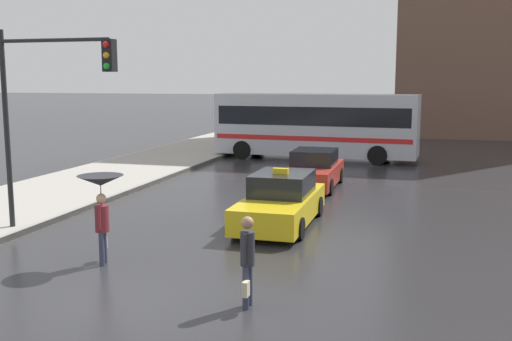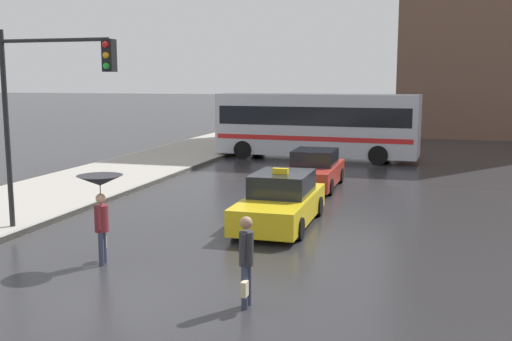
{
  "view_description": "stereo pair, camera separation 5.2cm",
  "coord_description": "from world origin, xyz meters",
  "px_view_note": "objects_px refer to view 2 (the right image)",
  "views": [
    {
      "loc": [
        5.33,
        -9.5,
        4.17
      ],
      "look_at": [
        0.43,
        7.88,
        1.4
      ],
      "focal_mm": 42.0,
      "sensor_mm": 36.0,
      "label": 1
    },
    {
      "loc": [
        5.38,
        -9.49,
        4.17
      ],
      "look_at": [
        0.43,
        7.88,
        1.4
      ],
      "focal_mm": 42.0,
      "sensor_mm": 36.0,
      "label": 2
    }
  ],
  "objects_px": {
    "taxi": "(281,202)",
    "city_bus": "(316,123)",
    "sedan_red": "(314,170)",
    "pedestrian_with_umbrella": "(100,193)",
    "pedestrian_man": "(246,257)",
    "traffic_light": "(48,94)"
  },
  "relations": [
    {
      "from": "taxi",
      "to": "pedestrian_man",
      "type": "height_order",
      "value": "pedestrian_man"
    },
    {
      "from": "sedan_red",
      "to": "pedestrian_with_umbrella",
      "type": "bearing_deg",
      "value": 75.54
    },
    {
      "from": "pedestrian_with_umbrella",
      "to": "city_bus",
      "type": "bearing_deg",
      "value": -18.65
    },
    {
      "from": "city_bus",
      "to": "pedestrian_man",
      "type": "bearing_deg",
      "value": -170.17
    },
    {
      "from": "taxi",
      "to": "pedestrian_man",
      "type": "xyz_separation_m",
      "value": [
        0.88,
        -6.36,
        0.29
      ]
    },
    {
      "from": "city_bus",
      "to": "pedestrian_man",
      "type": "relative_size",
      "value": 6.16
    },
    {
      "from": "taxi",
      "to": "city_bus",
      "type": "height_order",
      "value": "city_bus"
    },
    {
      "from": "taxi",
      "to": "pedestrian_with_umbrella",
      "type": "height_order",
      "value": "pedestrian_with_umbrella"
    },
    {
      "from": "traffic_light",
      "to": "sedan_red",
      "type": "bearing_deg",
      "value": 59.57
    },
    {
      "from": "sedan_red",
      "to": "city_bus",
      "type": "xyz_separation_m",
      "value": [
        -1.4,
        8.24,
        1.22
      ]
    },
    {
      "from": "pedestrian_with_umbrella",
      "to": "traffic_light",
      "type": "height_order",
      "value": "traffic_light"
    },
    {
      "from": "pedestrian_with_umbrella",
      "to": "pedestrian_man",
      "type": "relative_size",
      "value": 1.19
    },
    {
      "from": "taxi",
      "to": "pedestrian_with_umbrella",
      "type": "relative_size",
      "value": 2.28
    },
    {
      "from": "city_bus",
      "to": "traffic_light",
      "type": "relative_size",
      "value": 1.94
    },
    {
      "from": "taxi",
      "to": "city_bus",
      "type": "bearing_deg",
      "value": -83.77
    },
    {
      "from": "city_bus",
      "to": "sedan_red",
      "type": "bearing_deg",
      "value": -167.25
    },
    {
      "from": "sedan_red",
      "to": "pedestrian_man",
      "type": "relative_size",
      "value": 2.56
    },
    {
      "from": "taxi",
      "to": "pedestrian_with_umbrella",
      "type": "distance_m",
      "value": 5.71
    },
    {
      "from": "city_bus",
      "to": "pedestrian_with_umbrella",
      "type": "xyz_separation_m",
      "value": [
        -1.43,
        -19.22,
        -0.25
      ]
    },
    {
      "from": "pedestrian_with_umbrella",
      "to": "pedestrian_man",
      "type": "bearing_deg",
      "value": -126.8
    },
    {
      "from": "taxi",
      "to": "pedestrian_with_umbrella",
      "type": "xyz_separation_m",
      "value": [
        -3.01,
        -4.76,
        0.96
      ]
    },
    {
      "from": "sedan_red",
      "to": "traffic_light",
      "type": "xyz_separation_m",
      "value": [
        -5.35,
        -9.11,
        3.12
      ]
    }
  ]
}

